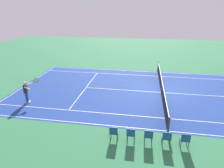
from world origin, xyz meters
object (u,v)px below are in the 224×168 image
spectator_chair_3 (131,134)px  spectator_chair_4 (114,132)px  tennis_player_near (26,91)px  spectator_chair_0 (185,139)px  tennis_ball (127,87)px  spectator_chair_2 (148,135)px  spectator_chair_1 (167,137)px  tennis_net (162,87)px

spectator_chair_3 → spectator_chair_4: same height
tennis_player_near → spectator_chair_0: tennis_player_near is taller
tennis_ball → spectator_chair_3: (-0.88, 7.51, 0.49)m
tennis_player_near → spectator_chair_3: 8.50m
spectator_chair_3 → spectator_chair_4: (0.88, 0.00, 0.00)m
tennis_ball → spectator_chair_0: size_ratio=0.08×
spectator_chair_3 → spectator_chair_4: bearing=0.0°
tennis_ball → spectator_chair_2: 7.73m
spectator_chair_1 → spectator_chair_3: same height
tennis_player_near → spectator_chair_4: (-6.93, 3.32, -0.41)m
spectator_chair_1 → spectator_chair_3: bearing=0.0°
spectator_chair_1 → tennis_player_near: bearing=-19.1°
spectator_chair_0 → spectator_chair_1: (0.88, 0.00, 0.00)m
tennis_net → tennis_player_near: 10.40m
spectator_chair_1 → spectator_chair_4: 2.65m
tennis_net → tennis_ball: 2.97m
tennis_net → spectator_chair_2: (1.08, 6.82, 0.03)m
tennis_net → tennis_player_near: size_ratio=6.89×
tennis_net → spectator_chair_2: bearing=81.0°
spectator_chair_0 → tennis_player_near: bearing=-17.6°
tennis_player_near → spectator_chair_0: (-10.46, 3.32, -0.41)m
tennis_ball → spectator_chair_4: size_ratio=0.08×
spectator_chair_0 → spectator_chair_3: size_ratio=1.00×
spectator_chair_1 → spectator_chair_2: same height
tennis_net → spectator_chair_1: tennis_net is taller
spectator_chair_0 → spectator_chair_1: bearing=0.0°
tennis_player_near → tennis_ball: tennis_player_near is taller
spectator_chair_1 → spectator_chair_3: (1.77, 0.00, 0.00)m
spectator_chair_0 → spectator_chair_1: same height
tennis_player_near → spectator_chair_0: bearing=162.4°
tennis_player_near → spectator_chair_3: tennis_player_near is taller
tennis_player_near → spectator_chair_2: tennis_player_near is taller
tennis_ball → spectator_chair_3: 7.57m
tennis_ball → spectator_chair_4: (0.00, 7.51, 0.49)m
tennis_net → spectator_chair_3: (1.97, 6.82, 0.03)m
spectator_chair_0 → spectator_chair_3: bearing=0.0°
spectator_chair_2 → spectator_chair_4: bearing=0.0°
tennis_net → spectator_chair_2: tennis_net is taller
tennis_player_near → tennis_ball: bearing=-148.8°
spectator_chair_0 → spectator_chair_4: same height
spectator_chair_3 → tennis_ball: bearing=-83.3°
spectator_chair_2 → spectator_chair_3: bearing=0.0°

